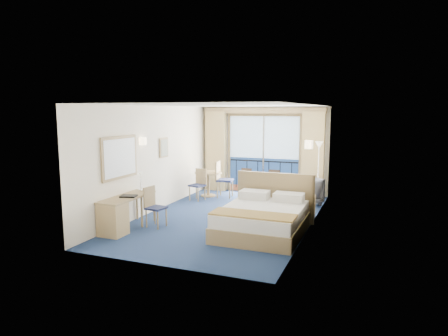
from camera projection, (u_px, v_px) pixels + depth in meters
floor at (227, 218)px, 9.69m from camera, size 6.50×6.50×0.00m
room_walls at (227, 145)px, 9.44m from camera, size 4.04×6.54×2.72m
balcony_door at (263, 157)px, 12.50m from camera, size 2.36×0.03×2.52m
curtain_left at (216, 151)px, 12.90m from camera, size 0.65×0.22×2.55m
curtain_right at (313, 155)px, 11.79m from camera, size 0.65×0.22×2.55m
pelmet at (263, 110)px, 12.18m from camera, size 3.80×0.25×0.18m
mirror at (120, 158)px, 8.79m from camera, size 0.05×1.25×0.95m
wall_print at (164, 148)px, 10.58m from camera, size 0.04×0.42×0.52m
sconce_left at (143, 141)px, 9.57m from camera, size 0.18×0.18×0.18m
sconce_right at (309, 145)px, 8.60m from camera, size 0.18×0.18×0.18m
bed at (263, 218)px, 8.44m from camera, size 1.83×2.17×1.15m
nightstand at (305, 207)px, 9.63m from camera, size 0.42×0.40×0.55m
phone at (305, 194)px, 9.62m from camera, size 0.19×0.16×0.08m
armchair at (303, 191)px, 10.97m from camera, size 1.16×1.15×0.76m
floor_lamp at (319, 156)px, 11.28m from camera, size 0.24×0.24×1.71m
desk at (116, 215)px, 8.37m from camera, size 0.53×1.54×0.72m
desk_chair at (153, 204)px, 8.89m from camera, size 0.44×0.43×0.90m
folder at (129, 196)px, 8.65m from camera, size 0.40×0.34×0.03m
desk_lamp at (141, 178)px, 9.19m from camera, size 0.11×0.11×0.43m
round_table at (208, 178)px, 12.06m from camera, size 0.82×0.82×0.74m
table_chair_a at (222, 177)px, 11.93m from camera, size 0.53×0.52×1.07m
table_chair_b at (199, 182)px, 11.57m from camera, size 0.47×0.48×0.90m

